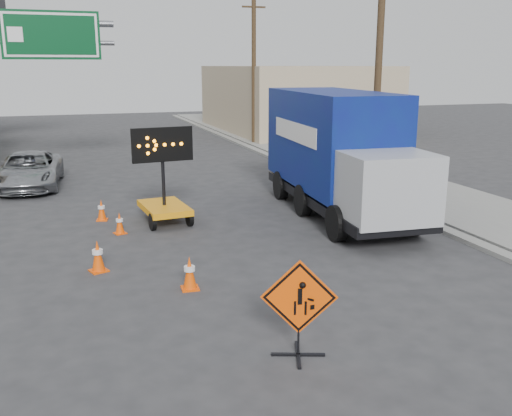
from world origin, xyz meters
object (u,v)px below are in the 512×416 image
construction_sign (299,306)px  box_truck (338,160)px  arrow_board (164,202)px  pickup_truck (29,170)px

construction_sign → box_truck: bearing=79.5°
arrow_board → box_truck: box_truck is taller
arrow_board → box_truck: size_ratio=0.35×
construction_sign → pickup_truck: bearing=126.7°
arrow_board → pickup_truck: size_ratio=0.59×
pickup_truck → construction_sign: bearing=-68.7°
arrow_board → box_truck: (5.44, -0.75, 1.10)m
construction_sign → pickup_truck: construction_sign is taller
pickup_truck → box_truck: 12.22m
arrow_board → pickup_truck: arrow_board is taller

